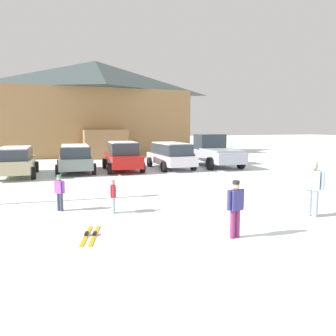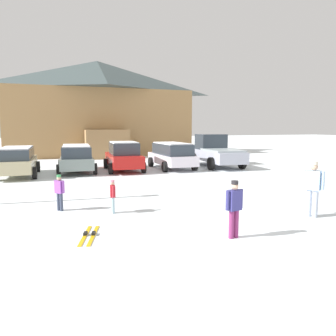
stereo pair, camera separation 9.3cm
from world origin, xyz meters
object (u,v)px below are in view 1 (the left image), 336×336
skier_adult_in_blue_parka (313,186)px  skier_child_in_purple_jacket (60,191)px  pair_of_skis (90,235)px  parked_red_sedan (123,156)px  ski_lodge (97,107)px  parked_white_suv (171,155)px  skier_child_in_red_jacket (113,195)px  parked_grey_wagon (75,157)px  parked_beige_suv (16,160)px  pickup_truck (214,152)px  skier_teen_in_navy_coat (235,206)px

skier_adult_in_blue_parka → skier_child_in_purple_jacket: bearing=154.1°
skier_adult_in_blue_parka → pair_of_skis: skier_adult_in_blue_parka is taller
parked_red_sedan → skier_adult_in_blue_parka: size_ratio=2.64×
skier_adult_in_blue_parka → ski_lodge: bearing=95.3°
parked_white_suv → skier_child_in_red_jacket: bearing=-120.8°
parked_red_sedan → skier_child_in_purple_jacket: 9.60m
parked_red_sedan → parked_white_suv: size_ratio=0.98×
parked_grey_wagon → skier_adult_in_blue_parka: 13.70m
parked_grey_wagon → parked_white_suv: bearing=-4.4°
parked_grey_wagon → pair_of_skis: 11.92m
parked_beige_suv → parked_white_suv: 9.04m
pickup_truck → skier_adult_in_blue_parka: (-3.42, -12.19, -0.05)m
parked_white_suv → pickup_truck: 3.24m
skier_teen_in_navy_coat → skier_child_in_purple_jacket: bearing=132.3°
skier_teen_in_navy_coat → parked_grey_wagon: bearing=100.7°
parked_white_suv → ski_lodge: bearing=100.8°
parked_beige_suv → skier_teen_in_navy_coat: bearing=-66.0°
skier_teen_in_navy_coat → skier_adult_in_blue_parka: bearing=13.8°
skier_child_in_purple_jacket → parked_grey_wagon: bearing=81.6°
ski_lodge → skier_child_in_purple_jacket: bearing=-102.0°
parked_grey_wagon → skier_adult_in_blue_parka: size_ratio=2.72×
skier_child_in_red_jacket → pickup_truck: bearing=47.4°
skier_child_in_purple_jacket → ski_lodge: bearing=78.0°
skier_child_in_purple_jacket → skier_adult_in_blue_parka: 7.81m
parked_grey_wagon → parked_red_sedan: 2.78m
parked_beige_suv → skier_teen_in_navy_coat: 13.94m
pair_of_skis → skier_adult_in_blue_parka: bearing=-5.3°
parked_beige_suv → skier_child_in_purple_jacket: 8.74m
skier_adult_in_blue_parka → pair_of_skis: 6.55m
parked_beige_suv → skier_adult_in_blue_parka: size_ratio=2.69×
skier_child_in_red_jacket → skier_adult_in_blue_parka: skier_adult_in_blue_parka is taller
parked_beige_suv → parked_red_sedan: size_ratio=1.02×
parked_beige_suv → skier_child_in_purple_jacket: parked_beige_suv is taller
parked_beige_suv → skier_adult_in_blue_parka: (8.85, -11.96, 0.08)m
parked_grey_wagon → pair_of_skis: bearing=-93.7°
parked_grey_wagon → skier_child_in_purple_jacket: 9.15m
skier_child_in_red_jacket → pair_of_skis: bearing=-116.9°
parked_white_suv → skier_teen_in_navy_coat: bearing=-104.8°
skier_child_in_purple_jacket → pair_of_skis: 2.94m
skier_teen_in_navy_coat → skier_child_in_red_jacket: size_ratio=1.34×
ski_lodge → parked_grey_wagon: (-3.33, -12.86, -3.66)m
pickup_truck → skier_teen_in_navy_coat: pickup_truck is taller
parked_red_sedan → skier_teen_in_navy_coat: size_ratio=3.14×
parked_grey_wagon → skier_adult_in_blue_parka: bearing=-65.5°
skier_teen_in_navy_coat → skier_adult_in_blue_parka: (3.19, 0.79, 0.15)m
pair_of_skis → pickup_truck: bearing=49.6°
parked_grey_wagon → parked_white_suv: size_ratio=1.01×
parked_beige_suv → parked_grey_wagon: parked_grey_wagon is taller
parked_beige_suv → skier_child_in_red_jacket: 10.02m
parked_white_suv → skier_child_in_red_jacket: parked_white_suv is taller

